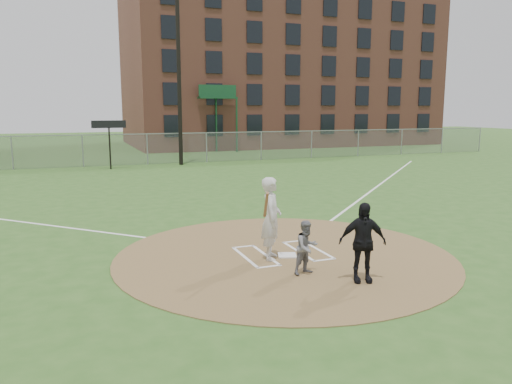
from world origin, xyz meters
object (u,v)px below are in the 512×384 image
object	(u,v)px
home_plate	(287,255)
batter_at_plate	(271,218)
umpire	(362,242)
catcher	(307,247)

from	to	relation	value
home_plate	batter_at_plate	bearing A→B (deg)	-172.41
home_plate	umpire	xyz separation A→B (m)	(0.71, -2.23, 0.84)
umpire	catcher	bearing A→B (deg)	154.02
catcher	batter_at_plate	world-z (taller)	batter_at_plate
batter_at_plate	umpire	bearing A→B (deg)	-61.77
catcher	batter_at_plate	size ratio (longest dim) A/B	0.60
catcher	batter_at_plate	xyz separation A→B (m)	(-0.30, 1.32, 0.40)
home_plate	catcher	xyz separation A→B (m)	(-0.16, -1.38, 0.59)
home_plate	catcher	distance (m)	1.51
catcher	umpire	distance (m)	1.24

